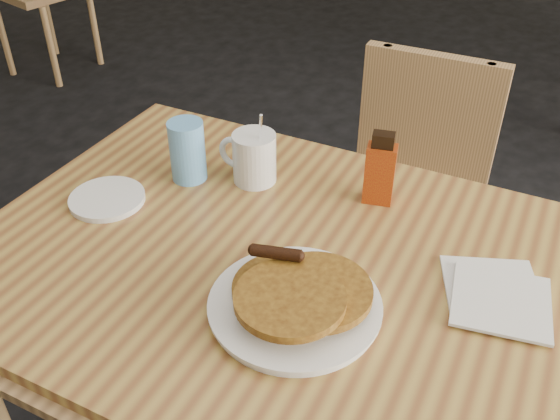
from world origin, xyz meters
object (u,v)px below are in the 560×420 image
at_px(main_table, 302,282).
at_px(blue_tumbler, 187,151).
at_px(chair_main_far, 411,182).
at_px(pancake_plate, 296,300).
at_px(syrup_bottle, 380,171).
at_px(coffee_mug, 253,157).

distance_m(main_table, blue_tumbler, 0.39).
distance_m(main_table, chair_main_far, 0.74).
distance_m(chair_main_far, blue_tumbler, 0.73).
relative_size(pancake_plate, syrup_bottle, 1.83).
bearing_deg(main_table, chair_main_far, 89.08).
xyz_separation_m(main_table, pancake_plate, (0.04, -0.11, 0.07)).
bearing_deg(chair_main_far, coffee_mug, -114.58).
relative_size(main_table, chair_main_far, 1.49).
xyz_separation_m(coffee_mug, syrup_bottle, (0.26, 0.04, 0.02)).
distance_m(chair_main_far, coffee_mug, 0.63).
bearing_deg(main_table, syrup_bottle, 78.69).
bearing_deg(coffee_mug, main_table, -52.73).
distance_m(pancake_plate, syrup_bottle, 0.36).
bearing_deg(pancake_plate, chair_main_far, 91.77).
bearing_deg(blue_tumbler, pancake_plate, -34.44).
bearing_deg(chair_main_far, syrup_bottle, -86.17).
bearing_deg(main_table, blue_tumbler, 156.08).
relative_size(pancake_plate, coffee_mug, 1.66).
relative_size(main_table, syrup_bottle, 8.19).
height_order(main_table, coffee_mug, coffee_mug).
distance_m(pancake_plate, blue_tumbler, 0.46).
distance_m(syrup_bottle, blue_tumbler, 0.40).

